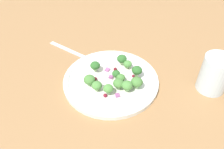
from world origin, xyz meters
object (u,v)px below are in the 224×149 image
broccoli_floret_1 (137,70)px  fork (76,53)px  broccoli_floret_2 (89,80)px  plate (112,80)px  broccoli_floret_0 (116,73)px  water_glass (215,74)px

broccoli_floret_1 → fork: 20.80cm
broccoli_floret_1 → broccoli_floret_2: 12.20cm
plate → broccoli_floret_2: bearing=-60.7°
broccoli_floret_1 → fork: bearing=-117.8°
plate → broccoli_floret_0: broccoli_floret_0 is taller
plate → fork: bearing=-132.3°
plate → broccoli_floret_1: bearing=102.1°
broccoli_floret_1 → fork: broccoli_floret_1 is taller
water_glass → broccoli_floret_2: bearing=-83.1°
plate → fork: size_ratio=1.42×
broccoli_floret_0 → broccoli_floret_1: broccoli_floret_1 is taller
broccoli_floret_0 → fork: (-10.61, -13.01, -2.85)cm
broccoli_floret_0 → fork: 17.02cm
broccoli_floret_1 → broccoli_floret_0: bearing=-78.7°
plate → water_glass: water_glass is taller
broccoli_floret_0 → broccoli_floret_1: (-1.04, 5.17, 0.38)cm
broccoli_floret_1 → broccoli_floret_2: size_ratio=0.93×
broccoli_floret_2 → fork: 15.65cm
broccoli_floret_1 → water_glass: 18.72cm
broccoli_floret_0 → broccoli_floret_2: bearing=-62.7°
fork → water_glass: 38.49cm
fork → water_glass: water_glass is taller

